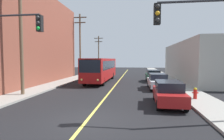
{
  "coord_description": "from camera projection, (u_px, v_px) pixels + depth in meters",
  "views": [
    {
      "loc": [
        2.45,
        -8.71,
        3.1
      ],
      "look_at": [
        0.0,
        9.69,
        2.0
      ],
      "focal_mm": 29.08,
      "sensor_mm": 36.0,
      "label": 1
    }
  ],
  "objects": [
    {
      "name": "ground_plane",
      "position": [
        87.0,
        121.0,
        9.13
      ],
      "size": [
        120.0,
        120.0,
        0.0
      ],
      "primitive_type": "plane",
      "color": "black"
    },
    {
      "name": "sidewalk_left",
      "position": [
        47.0,
        87.0,
        19.97
      ],
      "size": [
        2.5,
        90.0,
        0.15
      ],
      "primitive_type": "cube",
      "color": "gray",
      "rests_on": "ground"
    },
    {
      "name": "sidewalk_right",
      "position": [
        184.0,
        90.0,
        18.06
      ],
      "size": [
        2.5,
        90.0,
        0.15
      ],
      "primitive_type": "cube",
      "color": "gray",
      "rests_on": "ground"
    },
    {
      "name": "lane_stripe_center",
      "position": [
        117.0,
        83.0,
        23.97
      ],
      "size": [
        0.16,
        60.0,
        0.01
      ],
      "primitive_type": "cube",
      "color": "#D8CC4C",
      "rests_on": "ground"
    },
    {
      "name": "building_right_warehouse",
      "position": [
        218.0,
        61.0,
        26.89
      ],
      "size": [
        12.0,
        20.46,
        5.55
      ],
      "color": "#B2B2A8",
      "rests_on": "ground"
    },
    {
      "name": "city_bus",
      "position": [
        101.0,
        68.0,
        25.3
      ],
      "size": [
        2.7,
        12.19,
        3.2
      ],
      "color": "maroon",
      "rests_on": "ground"
    },
    {
      "name": "parked_car_red",
      "position": [
        168.0,
        93.0,
        12.25
      ],
      "size": [
        1.93,
        4.45,
        1.62
      ],
      "color": "maroon",
      "rests_on": "ground"
    },
    {
      "name": "parked_car_white",
      "position": [
        158.0,
        81.0,
        18.81
      ],
      "size": [
        1.89,
        4.43,
        1.62
      ],
      "color": "silver",
      "rests_on": "ground"
    },
    {
      "name": "parked_car_green",
      "position": [
        153.0,
        76.0,
        25.14
      ],
      "size": [
        1.92,
        4.45,
        1.62
      ],
      "color": "#196038",
      "rests_on": "ground"
    },
    {
      "name": "utility_pole_near",
      "position": [
        21.0,
        25.0,
        14.98
      ],
      "size": [
        2.4,
        0.28,
        10.52
      ],
      "color": "brown",
      "rests_on": "sidewalk_left"
    },
    {
      "name": "utility_pole_mid",
      "position": [
        80.0,
        42.0,
        31.99
      ],
      "size": [
        2.4,
        0.28,
        10.88
      ],
      "color": "brown",
      "rests_on": "sidewalk_left"
    },
    {
      "name": "utility_pole_far",
      "position": [
        99.0,
        51.0,
        48.46
      ],
      "size": [
        2.4,
        0.28,
        9.14
      ],
      "color": "brown",
      "rests_on": "sidewalk_left"
    },
    {
      "name": "traffic_signal_left_corner",
      "position": [
        11.0,
        40.0,
        11.44
      ],
      "size": [
        3.75,
        0.48,
        6.0
      ],
      "color": "#2D2D33",
      "rests_on": "sidewalk_left"
    },
    {
      "name": "traffic_signal_right_corner",
      "position": [
        199.0,
        34.0,
        8.63
      ],
      "size": [
        3.75,
        0.48,
        6.0
      ],
      "color": "#2D2D33",
      "rests_on": "sidewalk_right"
    },
    {
      "name": "fire_hydrant",
      "position": [
        195.0,
        93.0,
        13.53
      ],
      "size": [
        0.44,
        0.26,
        0.84
      ],
      "color": "red",
      "rests_on": "sidewalk_right"
    }
  ]
}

